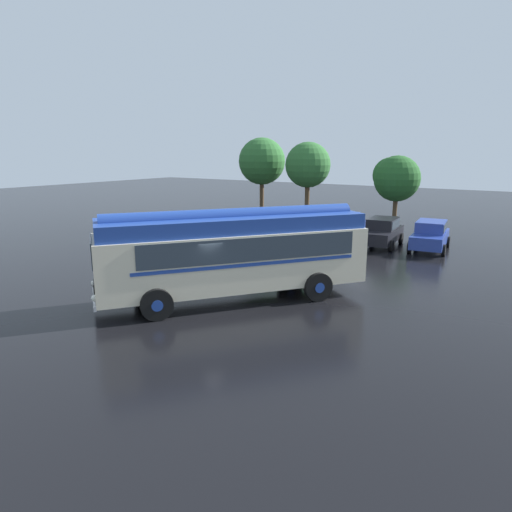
# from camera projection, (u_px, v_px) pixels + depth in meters

# --- Properties ---
(ground_plane) EXTENTS (120.00, 120.00, 0.00)m
(ground_plane) POSITION_uv_depth(u_px,v_px,m) (207.00, 302.00, 17.18)
(ground_plane) COLOR black
(vintage_bus) EXTENTS (7.97, 9.56, 3.49)m
(vintage_bus) POSITION_uv_depth(u_px,v_px,m) (234.00, 251.00, 17.08)
(vintage_bus) COLOR beige
(vintage_bus) RESTS_ON ground
(car_near_left) EXTENTS (2.04, 4.24, 1.66)m
(car_near_left) POSITION_uv_depth(u_px,v_px,m) (296.00, 223.00, 30.22)
(car_near_left) COLOR #B7BABF
(car_near_left) RESTS_ON ground
(car_mid_left) EXTENTS (1.98, 4.21, 1.66)m
(car_mid_left) POSITION_uv_depth(u_px,v_px,m) (342.00, 226.00, 29.30)
(car_mid_left) COLOR navy
(car_mid_left) RESTS_ON ground
(car_mid_right) EXTENTS (2.22, 4.33, 1.66)m
(car_mid_right) POSITION_uv_depth(u_px,v_px,m) (382.00, 232.00, 27.09)
(car_mid_right) COLOR black
(car_mid_right) RESTS_ON ground
(car_far_right) EXTENTS (2.31, 4.37, 1.66)m
(car_far_right) POSITION_uv_depth(u_px,v_px,m) (430.00, 235.00, 25.97)
(car_far_right) COLOR navy
(car_far_right) RESTS_ON ground
(tree_far_left) EXTENTS (3.95, 3.95, 6.66)m
(tree_far_left) POSITION_uv_depth(u_px,v_px,m) (263.00, 160.00, 38.72)
(tree_far_left) COLOR #4C3823
(tree_far_left) RESTS_ON ground
(tree_left_of_centre) EXTENTS (3.57, 3.57, 6.25)m
(tree_left_of_centre) POSITION_uv_depth(u_px,v_px,m) (309.00, 165.00, 35.91)
(tree_left_of_centre) COLOR #4C3823
(tree_left_of_centre) RESTS_ON ground
(tree_centre) EXTENTS (3.58, 3.39, 5.23)m
(tree_centre) POSITION_uv_depth(u_px,v_px,m) (395.00, 178.00, 33.90)
(tree_centre) COLOR #4C3823
(tree_centre) RESTS_ON ground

